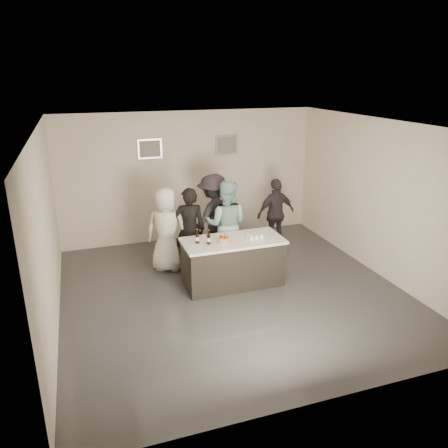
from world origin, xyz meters
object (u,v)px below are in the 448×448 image
at_px(beer_bottle_a, 197,236).
at_px(person_guest_back, 214,217).
at_px(person_main_black, 189,230).
at_px(person_guest_right, 276,213).
at_px(beer_bottle_b, 209,237).
at_px(person_main_blue, 226,224).
at_px(person_guest_left, 167,230).
at_px(bar_counter, 233,262).
at_px(cake, 224,240).

xyz_separation_m(beer_bottle_a, person_guest_back, (0.70, 1.27, -0.11)).
distance_m(person_main_black, person_guest_right, 2.24).
bearing_deg(beer_bottle_b, person_guest_right, 36.98).
xyz_separation_m(person_main_black, person_guest_back, (0.64, 0.44, 0.06)).
height_order(beer_bottle_b, person_main_black, person_main_black).
bearing_deg(person_guest_right, person_guest_back, -0.72).
distance_m(person_main_black, person_guest_back, 0.78).
bearing_deg(person_main_blue, person_guest_left, 15.72).
distance_m(bar_counter, person_guest_back, 1.39).
distance_m(beer_bottle_a, beer_bottle_b, 0.21).
relative_size(cake, person_main_blue, 0.12).
height_order(bar_counter, beer_bottle_a, beer_bottle_a).
distance_m(bar_counter, person_main_blue, 0.98).
height_order(beer_bottle_b, person_guest_back, person_guest_back).
bearing_deg(beer_bottle_a, beer_bottle_b, -29.44).
height_order(beer_bottle_a, beer_bottle_b, same).
bearing_deg(cake, person_main_blue, 68.38).
xyz_separation_m(cake, person_guest_back, (0.25, 1.38, -0.02)).
relative_size(person_main_blue, person_guest_back, 0.98).
xyz_separation_m(bar_counter, person_guest_right, (1.56, 1.47, 0.35)).
bearing_deg(person_main_black, beer_bottle_b, 109.14).
bearing_deg(person_guest_right, beer_bottle_b, 30.09).
height_order(person_main_blue, person_guest_left, person_main_blue).
height_order(beer_bottle_a, person_main_black, person_main_black).
distance_m(cake, person_guest_back, 1.40).
bearing_deg(bar_counter, person_guest_right, 43.42).
bearing_deg(beer_bottle_a, person_main_black, 85.55).
bearing_deg(person_guest_back, beer_bottle_a, 34.58).
bearing_deg(cake, person_main_black, 112.67).
bearing_deg(beer_bottle_b, person_guest_back, 69.11).
distance_m(beer_bottle_b, person_main_blue, 1.13).
xyz_separation_m(beer_bottle_b, person_main_blue, (0.64, 0.91, -0.13)).
bearing_deg(person_main_black, person_guest_right, -152.34).
distance_m(bar_counter, beer_bottle_b, 0.76).
bearing_deg(person_main_black, bar_counter, 136.56).
xyz_separation_m(beer_bottle_a, beer_bottle_b, (0.18, -0.10, 0.00)).
relative_size(bar_counter, person_guest_back, 1.01).
distance_m(beer_bottle_a, person_main_black, 0.85).
relative_size(beer_bottle_a, person_guest_left, 0.15).
relative_size(person_main_black, person_guest_left, 1.01).
bearing_deg(beer_bottle_b, beer_bottle_a, 150.56).
relative_size(cake, person_guest_right, 0.13).
bearing_deg(person_guest_left, beer_bottle_b, 140.75).
xyz_separation_m(bar_counter, person_guest_back, (0.04, 1.31, 0.47)).
xyz_separation_m(person_main_blue, person_guest_back, (-0.12, 0.46, 0.02)).
relative_size(beer_bottle_a, beer_bottle_b, 1.00).
height_order(beer_bottle_b, person_guest_left, person_guest_left).
bearing_deg(person_guest_back, beer_bottle_b, 42.72).
height_order(beer_bottle_a, person_guest_left, person_guest_left).
height_order(cake, beer_bottle_b, beer_bottle_b).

